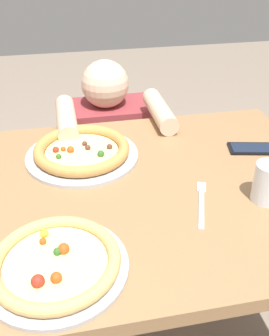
% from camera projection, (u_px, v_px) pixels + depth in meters
% --- Properties ---
extents(dining_table, '(1.30, 0.86, 0.75)m').
position_uv_depth(dining_table, '(115.00, 219.00, 1.15)').
color(dining_table, '#936D47').
rests_on(dining_table, ground).
extents(pizza_near, '(0.31, 0.31, 0.04)m').
position_uv_depth(pizza_near, '(56.00, 263.00, 0.83)').
color(pizza_near, '#B7B7BC').
rests_on(pizza_near, dining_table).
extents(pizza_far, '(0.35, 0.35, 0.05)m').
position_uv_depth(pizza_far, '(82.00, 151.00, 1.23)').
color(pizza_far, '#B7B7BC').
rests_on(pizza_far, dining_table).
extents(water_cup_clear, '(0.08, 0.08, 0.11)m').
position_uv_depth(water_cup_clear, '(268.00, 182.00, 1.02)').
color(water_cup_clear, silver).
rests_on(water_cup_clear, dining_table).
extents(fork, '(0.09, 0.20, 0.00)m').
position_uv_depth(fork, '(201.00, 202.00, 1.04)').
color(fork, silver).
rests_on(fork, dining_table).
extents(cell_phone, '(0.16, 0.10, 0.01)m').
position_uv_depth(cell_phone, '(252.00, 149.00, 1.28)').
color(cell_phone, black).
rests_on(cell_phone, dining_table).
extents(diner_seated, '(0.41, 0.52, 0.92)m').
position_uv_depth(diner_seated, '(109.00, 168.00, 1.81)').
color(diner_seated, '#333847').
rests_on(diner_seated, ground).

